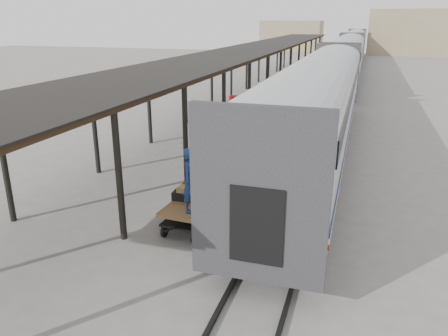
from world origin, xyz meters
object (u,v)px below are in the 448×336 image
baggage_cart (193,208)px  luggage_tug (233,108)px  pedestrian (254,105)px  porter (191,180)px

baggage_cart → luggage_tug: size_ratio=1.46×
pedestrian → baggage_cart: bearing=106.7°
luggage_tug → porter: bearing=-62.2°
luggage_tug → pedestrian: 1.57m
baggage_cart → porter: size_ratio=1.28×
porter → baggage_cart: bearing=31.3°
baggage_cart → luggage_tug: 16.75m
luggage_tug → baggage_cart: bearing=-62.5°
baggage_cart → pedestrian: 16.22m
porter → pedestrian: (-2.22, 16.74, -0.89)m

